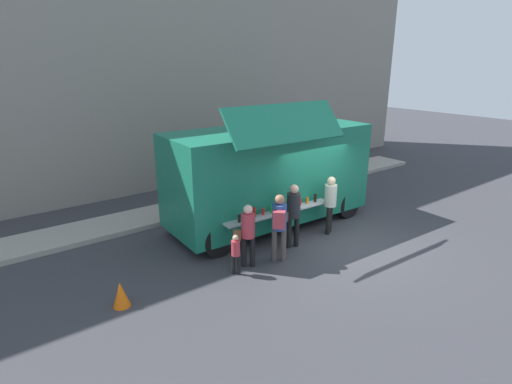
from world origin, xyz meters
TOP-DOWN VIEW (x-y plane):
  - ground_plane at (0.00, 0.00)m, footprint 60.00×60.00m
  - curb_strip at (-4.74, 5.03)m, footprint 28.00×1.60m
  - building_behind at (-3.74, 8.93)m, footprint 32.00×2.40m
  - food_truck_main at (-0.74, 2.41)m, footprint 6.30×3.22m
  - traffic_cone_orange at (-6.00, 0.76)m, footprint 0.36×0.36m
  - trash_bin at (2.87, 4.73)m, footprint 0.60×0.60m
  - customer_front_ordering at (-1.28, 0.74)m, footprint 0.59×0.36m
  - customer_mid_with_backpack at (-2.11, 0.32)m, footprint 0.54×0.56m
  - customer_rear_waiting at (-2.89, 0.58)m, footprint 0.49×0.44m
  - customer_extra_browsing at (0.24, 0.80)m, footprint 0.35×0.35m
  - child_near_queue at (-3.34, 0.42)m, footprint 0.21×0.21m

SIDE VIEW (x-z plane):
  - ground_plane at x=0.00m, z-range 0.00..0.00m
  - curb_strip at x=-4.74m, z-range 0.00..0.15m
  - traffic_cone_orange at x=-6.00m, z-range 0.00..0.55m
  - trash_bin at x=2.87m, z-range 0.00..0.85m
  - child_near_queue at x=-3.34m, z-range 0.10..1.12m
  - customer_rear_waiting at x=-2.89m, z-range 0.15..1.77m
  - customer_extra_browsing at x=0.24m, z-range 0.17..1.90m
  - customer_front_ordering at x=-1.28m, z-range 0.17..1.96m
  - customer_mid_with_backpack at x=-2.11m, z-range 0.20..1.98m
  - food_truck_main at x=-0.74m, z-range -0.29..3.56m
  - building_behind at x=-3.74m, z-range 0.00..9.93m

